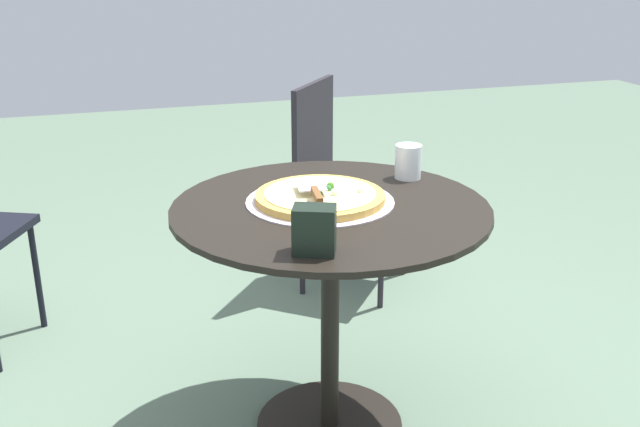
{
  "coord_description": "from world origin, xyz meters",
  "views": [
    {
      "loc": [
        1.87,
        -0.61,
        1.45
      ],
      "look_at": [
        -0.04,
        -0.02,
        0.71
      ],
      "focal_mm": 41.42,
      "sensor_mm": 36.0,
      "label": 1
    }
  ],
  "objects_px": {
    "drinking_cup": "(408,162)",
    "patio_chair_near": "(338,173)",
    "patio_table": "(330,263)",
    "pizza_server": "(314,191)",
    "napkin_dispenser": "(314,230)",
    "pizza_on_tray": "(320,197)"
  },
  "relations": [
    {
      "from": "pizza_server",
      "to": "napkin_dispenser",
      "type": "distance_m",
      "value": 0.32
    },
    {
      "from": "pizza_on_tray",
      "to": "patio_table",
      "type": "bearing_deg",
      "value": 27.69
    },
    {
      "from": "drinking_cup",
      "to": "napkin_dispenser",
      "type": "height_order",
      "value": "napkin_dispenser"
    },
    {
      "from": "pizza_server",
      "to": "patio_chair_near",
      "type": "bearing_deg",
      "value": 157.83
    },
    {
      "from": "patio_table",
      "to": "drinking_cup",
      "type": "relative_size",
      "value": 8.49
    },
    {
      "from": "pizza_on_tray",
      "to": "pizza_server",
      "type": "distance_m",
      "value": 0.06
    },
    {
      "from": "napkin_dispenser",
      "to": "patio_chair_near",
      "type": "relative_size",
      "value": 0.13
    },
    {
      "from": "drinking_cup",
      "to": "napkin_dispenser",
      "type": "relative_size",
      "value": 0.92
    },
    {
      "from": "drinking_cup",
      "to": "patio_chair_near",
      "type": "relative_size",
      "value": 0.12
    },
    {
      "from": "patio_table",
      "to": "patio_chair_near",
      "type": "bearing_deg",
      "value": 160.22
    },
    {
      "from": "pizza_server",
      "to": "napkin_dispenser",
      "type": "xyz_separation_m",
      "value": [
        0.3,
        -0.09,
        0.01
      ]
    },
    {
      "from": "pizza_on_tray",
      "to": "patio_chair_near",
      "type": "distance_m",
      "value": 1.08
    },
    {
      "from": "pizza_on_tray",
      "to": "patio_chair_near",
      "type": "height_order",
      "value": "patio_chair_near"
    },
    {
      "from": "pizza_on_tray",
      "to": "napkin_dispenser",
      "type": "distance_m",
      "value": 0.37
    },
    {
      "from": "patio_table",
      "to": "patio_chair_near",
      "type": "distance_m",
      "value": 1.08
    },
    {
      "from": "patio_table",
      "to": "drinking_cup",
      "type": "xyz_separation_m",
      "value": [
        -0.17,
        0.31,
        0.23
      ]
    },
    {
      "from": "drinking_cup",
      "to": "napkin_dispenser",
      "type": "distance_m",
      "value": 0.66
    },
    {
      "from": "pizza_on_tray",
      "to": "pizza_server",
      "type": "xyz_separation_m",
      "value": [
        0.04,
        -0.03,
        0.04
      ]
    },
    {
      "from": "pizza_server",
      "to": "napkin_dispenser",
      "type": "bearing_deg",
      "value": -16.76
    },
    {
      "from": "patio_chair_near",
      "to": "pizza_server",
      "type": "bearing_deg",
      "value": -22.17
    },
    {
      "from": "patio_table",
      "to": "pizza_on_tray",
      "type": "xyz_separation_m",
      "value": [
        -0.04,
        -0.02,
        0.19
      ]
    },
    {
      "from": "pizza_on_tray",
      "to": "drinking_cup",
      "type": "distance_m",
      "value": 0.36
    }
  ]
}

